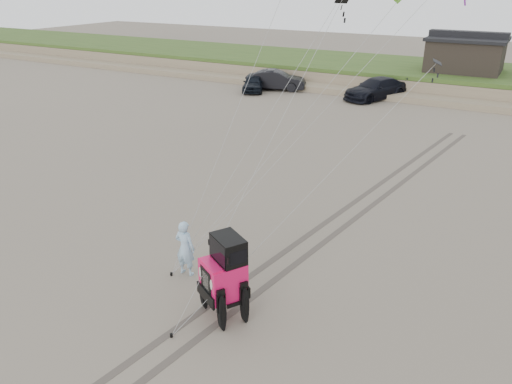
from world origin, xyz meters
The scene contains 11 objects.
ground centered at (0.00, 0.00, 0.00)m, with size 160.00×160.00×0.00m, color #6B6054.
dune_ridge centered at (0.00, 37.50, 0.82)m, with size 160.00×14.25×1.73m.
cabin centered at (2.00, 37.00, 3.24)m, with size 6.40×5.40×3.35m.
truck_a centered at (-13.91, 27.89, 0.73)m, with size 1.72×4.28×1.46m, color black.
truck_b centered at (-12.46, 29.33, 0.87)m, with size 1.83×5.26×1.73m, color black.
truck_c centered at (-3.59, 30.05, 0.85)m, with size 2.39×5.89×1.71m, color black.
jeep centered at (1.10, -0.26, 1.03)m, with size 2.38×5.51×2.05m, color #E11154, non-canonical shape.
man centered at (-1.23, 1.00, 0.99)m, with size 0.72×0.47×1.97m, color #87BBD1.
stake_main centered at (-1.60, 0.63, 0.06)m, with size 0.08×0.08×0.12m, color black.
stake_aux centered at (0.37, -1.86, 0.06)m, with size 0.08×0.08×0.12m, color black.
tire_tracks centered at (2.00, 8.00, 0.00)m, with size 5.22×29.74×0.01m.
Camera 1 is at (7.93, -10.46, 9.25)m, focal length 35.00 mm.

